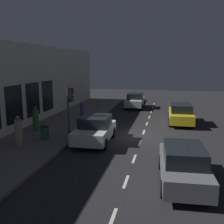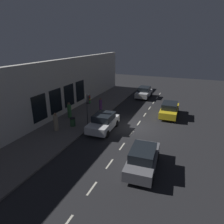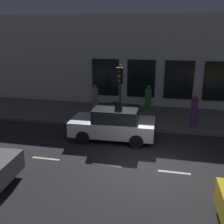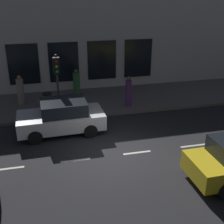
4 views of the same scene
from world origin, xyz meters
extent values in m
plane|color=#232326|center=(0.00, 0.00, 0.00)|extent=(60.00, 60.00, 0.00)
cube|color=#5B5654|center=(6.25, 0.00, 0.07)|extent=(4.50, 32.00, 0.15)
cube|color=beige|center=(8.80, 0.00, 3.07)|extent=(0.60, 32.00, 6.14)
cube|color=black|center=(8.47, -3.70, 2.01)|extent=(0.04, 1.88, 2.52)
cube|color=black|center=(8.47, -1.23, 2.01)|extent=(0.04, 1.88, 2.52)
cube|color=black|center=(8.47, 1.23, 2.01)|extent=(0.04, 1.88, 2.52)
cube|color=black|center=(8.47, 3.70, 2.01)|extent=(0.04, 1.88, 2.52)
cube|color=beige|center=(0.00, -14.00, 0.00)|extent=(0.12, 1.20, 0.01)
cube|color=beige|center=(0.00, -11.40, 0.00)|extent=(0.12, 1.20, 0.01)
cube|color=beige|center=(0.00, -8.80, 0.00)|extent=(0.12, 1.20, 0.01)
cube|color=beige|center=(0.00, -6.20, 0.00)|extent=(0.12, 1.20, 0.01)
cube|color=beige|center=(0.00, -3.60, 0.00)|extent=(0.12, 1.20, 0.01)
cube|color=beige|center=(0.00, -1.00, 0.00)|extent=(0.12, 1.20, 0.01)
cube|color=beige|center=(0.00, 1.60, 0.00)|extent=(0.12, 1.20, 0.01)
cube|color=beige|center=(0.00, 4.20, 0.00)|extent=(0.12, 1.20, 0.01)
cube|color=beige|center=(0.00, 6.80, 0.00)|extent=(0.12, 1.20, 0.01)
cube|color=beige|center=(0.00, 9.40, 0.00)|extent=(0.12, 1.20, 0.01)
cylinder|color=#424244|center=(4.38, 1.90, 1.77)|extent=(0.11, 0.11, 3.24)
cube|color=black|center=(4.20, 1.90, 2.87)|extent=(0.26, 0.32, 0.84)
sphere|color=red|center=(4.06, 1.90, 3.13)|extent=(0.15, 0.15, 0.15)
sphere|color=gold|center=(4.06, 1.90, 2.87)|extent=(0.15, 0.15, 0.15)
sphere|color=green|center=(4.06, 1.90, 2.62)|extent=(0.15, 0.15, 0.15)
cube|color=#B7B7BC|center=(1.88, -10.77, 0.63)|extent=(1.77, 3.84, 0.70)
cube|color=black|center=(1.88, -10.92, 1.28)|extent=(1.56, 2.00, 0.60)
cylinder|color=black|center=(1.06, -9.58, 0.32)|extent=(0.22, 0.64, 0.64)
cylinder|color=black|center=(2.70, -9.58, 0.32)|extent=(0.22, 0.64, 0.64)
cylinder|color=black|center=(1.05, -11.96, 0.32)|extent=(0.22, 0.64, 0.64)
cylinder|color=black|center=(2.70, -11.96, 0.32)|extent=(0.22, 0.64, 0.64)
cube|color=slate|center=(-2.22, 6.42, 0.63)|extent=(1.96, 4.26, 0.70)
cube|color=black|center=(-2.23, 6.58, 1.28)|extent=(1.64, 2.25, 0.60)
cylinder|color=black|center=(-1.35, 5.18, 0.32)|extent=(0.26, 0.65, 0.64)
cylinder|color=black|center=(-2.94, 5.08, 0.32)|extent=(0.26, 0.65, 0.64)
cylinder|color=black|center=(-1.50, 7.76, 0.32)|extent=(0.26, 0.65, 0.64)
cylinder|color=black|center=(-3.10, 7.66, 0.32)|extent=(0.26, 0.65, 0.64)
cube|color=gold|center=(-2.60, -4.27, 0.63)|extent=(1.83, 4.32, 0.70)
cube|color=black|center=(-2.60, -4.10, 1.28)|extent=(1.59, 2.26, 0.60)
cylinder|color=black|center=(-1.76, -5.59, 0.32)|extent=(0.23, 0.64, 0.64)
cylinder|color=black|center=(-3.40, -5.62, 0.32)|extent=(0.23, 0.64, 0.64)
cylinder|color=black|center=(-1.80, -2.93, 0.32)|extent=(0.23, 0.64, 0.64)
cylinder|color=black|center=(-3.44, -2.96, 0.32)|extent=(0.23, 0.64, 0.64)
cube|color=silver|center=(2.69, 1.94, 0.63)|extent=(2.01, 4.06, 0.70)
cube|color=black|center=(2.70, 1.78, 1.28)|extent=(1.73, 2.13, 0.60)
cylinder|color=black|center=(1.77, 3.15, 0.32)|extent=(0.24, 0.65, 0.64)
cylinder|color=black|center=(3.55, 3.20, 0.32)|extent=(0.24, 0.65, 0.64)
cylinder|color=black|center=(1.84, 0.67, 0.32)|extent=(0.24, 0.65, 0.64)
cylinder|color=black|center=(3.62, 0.72, 0.32)|extent=(0.24, 0.65, 0.64)
cylinder|color=#336B38|center=(7.31, 0.62, 0.86)|extent=(0.42, 0.42, 1.42)
sphere|color=brown|center=(7.31, 0.62, 1.69)|extent=(0.24, 0.24, 0.24)
cube|color=brown|center=(7.42, 0.62, 1.69)|extent=(0.04, 0.07, 0.07)
cylinder|color=#5B2D70|center=(4.82, -1.99, 0.91)|extent=(0.48, 0.48, 1.53)
sphere|color=brown|center=(4.82, -1.99, 1.79)|extent=(0.23, 0.23, 0.23)
cube|color=brown|center=(4.76, -2.09, 1.79)|extent=(0.08, 0.07, 0.06)
cylinder|color=gray|center=(6.56, 3.92, 0.89)|extent=(0.55, 0.55, 1.48)
sphere|color=#936B4C|center=(6.56, 3.92, 1.75)|extent=(0.23, 0.23, 0.23)
cube|color=#936B4C|center=(6.51, 3.83, 1.75)|extent=(0.08, 0.07, 0.06)
cylinder|color=#2D5633|center=(5.72, 2.46, 0.53)|extent=(0.52, 0.52, 0.77)
cylinder|color=black|center=(5.72, 2.46, 0.95)|extent=(0.54, 0.54, 0.06)
camera|label=1|loc=(-1.51, 16.39, 4.72)|focal=41.18mm
camera|label=2|loc=(-4.56, 17.50, 8.00)|focal=31.78mm
camera|label=3|loc=(-8.99, -0.57, 5.06)|focal=41.95mm
camera|label=4|loc=(-10.37, 2.53, 6.51)|focal=47.82mm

